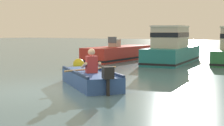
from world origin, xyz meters
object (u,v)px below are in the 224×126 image
moored_boat_red (118,54)px  rowboat_with_person (90,78)px  moored_boat_teal (172,49)px  mooring_buoy (79,64)px

moored_boat_red → rowboat_with_person: bearing=-66.2°
moored_boat_teal → mooring_buoy: size_ratio=11.59×
rowboat_with_person → moored_boat_red: bearing=113.8°
moored_boat_red → mooring_buoy: bearing=-80.2°
rowboat_with_person → moored_boat_teal: bearing=93.1°
rowboat_with_person → moored_boat_teal: 8.60m
moored_boat_red → mooring_buoy: (0.90, -5.21, -0.14)m
rowboat_with_person → moored_boat_red: (-3.82, 8.64, 0.14)m
rowboat_with_person → moored_boat_teal: moored_boat_teal is taller
rowboat_with_person → mooring_buoy: bearing=130.3°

